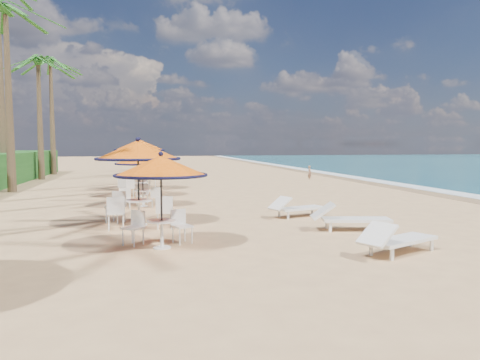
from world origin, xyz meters
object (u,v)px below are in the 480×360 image
object	(u,v)px
lounger_mid	(348,217)
lounger_far	(296,207)
station_3	(138,159)
lounger_near	(396,239)
station_4	(140,151)
station_2	(142,165)
station_0	(161,175)
station_1	(137,161)

from	to	relation	value
lounger_mid	lounger_far	size ratio (longest dim) A/B	1.10
station_3	lounger_near	world-z (taller)	station_3
station_4	lounger_near	size ratio (longest dim) A/B	1.27
station_2	lounger_far	world-z (taller)	station_2
station_2	station_4	size ratio (longest dim) A/B	0.79
station_2	lounger_mid	distance (m)	8.19
station_3	lounger_mid	size ratio (longest dim) A/B	1.03
station_0	lounger_near	world-z (taller)	station_0
station_1	station_2	size ratio (longest dim) A/B	1.19
station_1	lounger_far	size ratio (longest dim) A/B	1.26
lounger_near	station_3	bearing A→B (deg)	88.62
lounger_mid	station_2	bearing A→B (deg)	143.79
station_0	station_4	xyz separation A→B (m)	(-0.50, 13.93, 0.30)
station_1	lounger_mid	world-z (taller)	station_1
station_0	station_2	size ratio (longest dim) A/B	1.02
station_0	station_2	bearing A→B (deg)	93.21
station_1	lounger_mid	bearing A→B (deg)	-19.21
station_2	station_4	xyz separation A→B (m)	(-0.10, 6.79, 0.40)
station_0	station_4	size ratio (longest dim) A/B	0.81
lounger_mid	lounger_far	distance (m)	2.59
station_2	station_3	distance (m)	3.51
station_0	station_1	size ratio (longest dim) A/B	0.86
station_2	lounger_far	size ratio (longest dim) A/B	1.06
station_1	lounger_mid	xyz separation A→B (m)	(5.56, -1.94, -1.49)
lounger_far	station_4	bearing A→B (deg)	96.67
station_2	lounger_far	xyz separation A→B (m)	(4.78, -3.52, -1.23)
station_0	lounger_far	bearing A→B (deg)	39.65
station_1	station_2	distance (m)	4.10
station_1	lounger_far	xyz separation A→B (m)	(4.92, 0.57, -1.52)
station_1	lounger_far	world-z (taller)	station_1
station_0	lounger_mid	bearing A→B (deg)	12.59
lounger_mid	lounger_far	world-z (taller)	lounger_mid
lounger_mid	station_0	bearing A→B (deg)	-155.57
station_0	lounger_mid	world-z (taller)	station_0
station_1	lounger_near	distance (m)	7.30
lounger_near	lounger_far	distance (m)	5.31
lounger_near	lounger_far	size ratio (longest dim) A/B	1.05
station_3	lounger_far	size ratio (longest dim) A/B	1.13
station_2	lounger_near	xyz separation A→B (m)	(5.22, -8.81, -1.21)
lounger_far	lounger_near	bearing A→B (deg)	-103.86
station_4	lounger_near	bearing A→B (deg)	-71.16
lounger_far	station_2	bearing A→B (deg)	124.99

